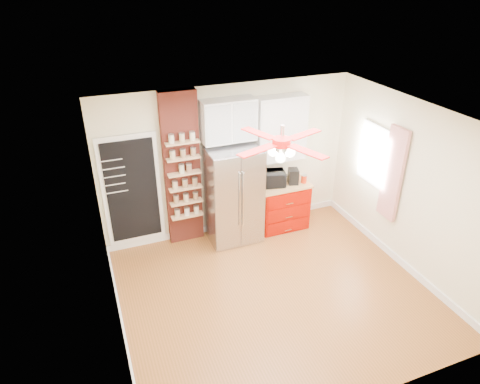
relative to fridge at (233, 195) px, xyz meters
name	(u,v)px	position (x,y,z in m)	size (l,w,h in m)	color
floor	(274,292)	(0.05, -1.63, -0.88)	(4.50, 4.50, 0.00)	#955326
ceiling	(283,121)	(0.05, -1.63, 1.83)	(4.50, 4.50, 0.00)	white
wall_back	(228,161)	(0.05, 0.37, 0.48)	(4.50, 0.02, 2.70)	#F1ECC1
wall_front	(367,315)	(0.05, -3.63, 0.48)	(4.50, 0.02, 2.70)	#F1ECC1
wall_left	(109,252)	(-2.20, -1.63, 0.48)	(0.02, 4.00, 2.70)	#F1ECC1
wall_right	(410,188)	(2.30, -1.63, 0.48)	(0.02, 4.00, 2.70)	#F1ECC1
chalkboard	(132,191)	(-1.65, 0.33, 0.23)	(0.95, 0.05, 1.95)	white
brick_pillar	(182,170)	(-0.80, 0.29, 0.48)	(0.60, 0.16, 2.70)	maroon
fridge	(233,195)	(0.00, 0.00, 0.00)	(0.90, 0.70, 1.75)	#B8B8BD
upper_glass_cabinet	(228,120)	(0.00, 0.20, 1.27)	(0.90, 0.35, 0.70)	white
red_cabinet	(281,204)	(0.97, 0.05, -0.42)	(0.94, 0.64, 0.90)	#9C0A00
upper_shelf_unit	(281,129)	(0.97, 0.22, 1.00)	(0.90, 0.30, 1.15)	white
window	(375,155)	(2.28, -0.73, 0.68)	(0.04, 0.75, 1.05)	white
curtain	(393,174)	(2.23, -1.28, 0.57)	(0.06, 0.40, 1.55)	red
ceiling_fan	(282,142)	(0.05, -1.63, 1.55)	(1.40, 1.40, 0.44)	silver
toaster_oven	(271,179)	(0.73, 0.04, 0.16)	(0.48, 0.33, 0.27)	black
coffee_maker	(293,176)	(1.14, -0.02, 0.16)	(0.17, 0.21, 0.27)	black
canister_left	(304,179)	(1.33, -0.08, 0.10)	(0.10, 0.10, 0.14)	red
canister_right	(297,177)	(1.26, 0.05, 0.09)	(0.09, 0.09, 0.13)	#BC330A
pantry_jar_oats	(182,169)	(-0.84, 0.14, 0.57)	(0.09, 0.09, 0.14)	beige
pantry_jar_beans	(189,168)	(-0.72, 0.15, 0.56)	(0.10, 0.10, 0.13)	brown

